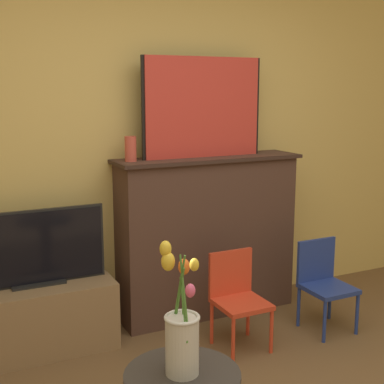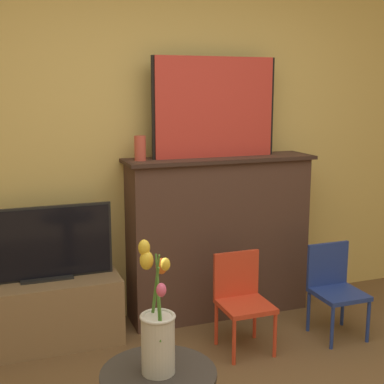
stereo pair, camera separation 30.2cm
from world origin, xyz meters
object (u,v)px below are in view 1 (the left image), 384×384
at_px(chair_blue, 323,280).
at_px(vase_tulips, 181,333).
at_px(painting, 203,107).
at_px(chair_red, 237,294).
at_px(tv_monitor, 36,249).

distance_m(chair_blue, vase_tulips, 1.81).
bearing_deg(painting, vase_tulips, -119.85).
xyz_separation_m(chair_red, vase_tulips, (-0.84, -0.97, 0.33)).
relative_size(painting, chair_red, 1.48).
height_order(chair_red, vase_tulips, vase_tulips).
xyz_separation_m(painting, chair_blue, (0.63, -0.60, -1.17)).
bearing_deg(tv_monitor, chair_blue, -16.17).
distance_m(tv_monitor, chair_blue, 1.94).
height_order(painting, tv_monitor, painting).
bearing_deg(chair_blue, chair_red, 177.12).
bearing_deg(painting, chair_blue, -43.65).
distance_m(tv_monitor, chair_red, 1.30).
bearing_deg(chair_red, painting, 85.90).
bearing_deg(painting, chair_red, -94.10).
relative_size(painting, chair_blue, 1.48).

